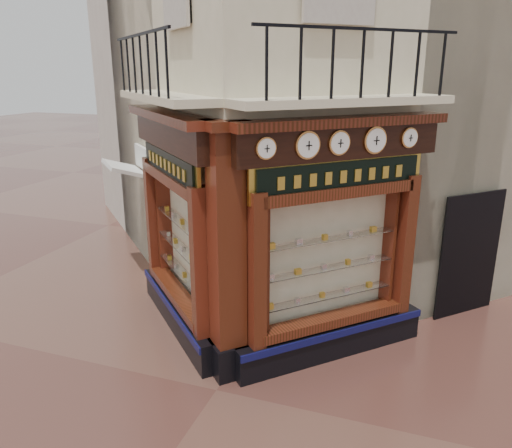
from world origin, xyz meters
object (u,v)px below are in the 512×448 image
at_px(awning, 132,272).
at_px(signboard_left, 169,164).
at_px(clock_e, 409,138).
at_px(signboard_right, 341,176).
at_px(clock_d, 375,140).
at_px(clock_a, 266,148).
at_px(clock_c, 339,143).
at_px(corner_pilaster, 227,259).
at_px(clock_b, 308,145).

distance_m(awning, signboard_left, 4.37).
xyz_separation_m(clock_e, signboard_right, (-0.91, -0.75, -0.52)).
distance_m(clock_d, clock_e, 0.66).
distance_m(clock_e, signboard_left, 3.94).
xyz_separation_m(clock_a, clock_e, (1.77, 1.77, 0.00)).
height_order(clock_d, signboard_left, clock_d).
distance_m(clock_e, awning, 7.24).
relative_size(clock_c, awning, 0.28).
bearing_deg(clock_c, corner_pilaster, 165.18).
xyz_separation_m(clock_a, clock_d, (1.30, 1.30, 0.00)).
xyz_separation_m(corner_pilaster, clock_c, (1.44, 0.84, 1.67)).
bearing_deg(clock_c, clock_a, -180.00).
height_order(clock_a, clock_e, clock_e).
xyz_separation_m(corner_pilaster, clock_b, (1.07, 0.46, 1.67)).
height_order(clock_d, signboard_right, clock_d).
height_order(clock_e, signboard_left, clock_e).
bearing_deg(clock_d, clock_a, -180.00).
bearing_deg(signboard_right, awning, 113.65).
bearing_deg(clock_b, clock_a, -180.00).
xyz_separation_m(clock_a, clock_b, (0.46, 0.46, 0.00)).
bearing_deg(clock_b, awning, 106.76).
bearing_deg(clock_d, signboard_right, 167.80).
distance_m(clock_c, awning, 6.72).
bearing_deg(corner_pilaster, clock_b, -21.56).
bearing_deg(awning, clock_e, -146.89).
xyz_separation_m(clock_c, awning, (-5.21, 2.22, -3.62)).
relative_size(clock_c, clock_d, 0.88).
distance_m(corner_pilaster, clock_c, 2.36).
distance_m(clock_b, clock_c, 0.53).
height_order(clock_e, awning, clock_e).
distance_m(clock_b, signboard_left, 2.64).
bearing_deg(clock_e, clock_a, -180.00).
relative_size(corner_pilaster, awning, 3.06).
bearing_deg(signboard_left, signboard_right, -135.00).
bearing_deg(signboard_left, corner_pilaster, -169.75).
distance_m(clock_b, signboard_right, 0.85).
relative_size(clock_d, signboard_left, 0.19).
height_order(awning, signboard_left, signboard_left).
height_order(clock_c, awning, clock_c).
bearing_deg(clock_c, clock_b, -180.00).
distance_m(clock_a, clock_b, 0.66).
relative_size(corner_pilaster, clock_a, 13.00).
height_order(clock_c, clock_d, clock_d).
distance_m(corner_pilaster, clock_e, 3.39).
distance_m(corner_pilaster, signboard_left, 2.12).
distance_m(clock_d, awning, 6.95).
height_order(clock_b, signboard_left, clock_b).
xyz_separation_m(corner_pilaster, clock_a, (0.60, -0.00, 1.67)).
xyz_separation_m(clock_c, signboard_left, (-2.90, 0.17, -0.52)).
height_order(clock_c, clock_e, clock_c).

